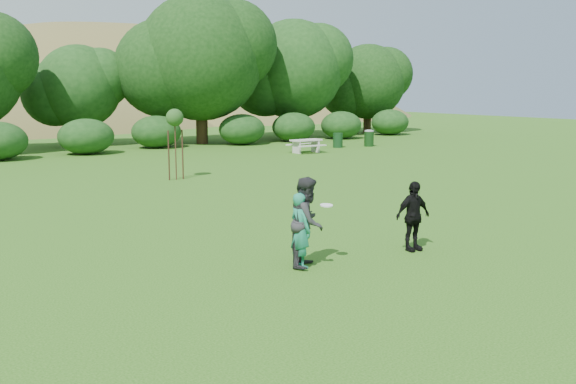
{
  "coord_description": "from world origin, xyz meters",
  "views": [
    {
      "loc": [
        -8.86,
        -10.17,
        3.71
      ],
      "look_at": [
        0.0,
        3.0,
        1.1
      ],
      "focal_mm": 40.0,
      "sensor_mm": 36.0,
      "label": 1
    }
  ],
  "objects_px": {
    "player_teal": "(300,230)",
    "sapling": "(175,120)",
    "picnic_table": "(306,144)",
    "player_grey": "(308,222)",
    "player_black": "(413,216)",
    "trash_can_near": "(338,140)",
    "trash_can_lidded": "(369,138)"
  },
  "relations": [
    {
      "from": "player_black",
      "to": "picnic_table",
      "type": "bearing_deg",
      "value": 64.02
    },
    {
      "from": "picnic_table",
      "to": "player_grey",
      "type": "bearing_deg",
      "value": -125.46
    },
    {
      "from": "picnic_table",
      "to": "trash_can_lidded",
      "type": "relative_size",
      "value": 1.71
    },
    {
      "from": "player_grey",
      "to": "trash_can_near",
      "type": "relative_size",
      "value": 2.09
    },
    {
      "from": "sapling",
      "to": "trash_can_lidded",
      "type": "distance_m",
      "value": 17.63
    },
    {
      "from": "sapling",
      "to": "player_black",
      "type": "bearing_deg",
      "value": -90.97
    },
    {
      "from": "player_black",
      "to": "player_teal",
      "type": "bearing_deg",
      "value": 177.31
    },
    {
      "from": "player_grey",
      "to": "picnic_table",
      "type": "distance_m",
      "value": 23.27
    },
    {
      "from": "sapling",
      "to": "picnic_table",
      "type": "height_order",
      "value": "sapling"
    },
    {
      "from": "trash_can_near",
      "to": "picnic_table",
      "type": "relative_size",
      "value": 0.5
    },
    {
      "from": "player_teal",
      "to": "trash_can_lidded",
      "type": "relative_size",
      "value": 1.5
    },
    {
      "from": "trash_can_near",
      "to": "picnic_table",
      "type": "distance_m",
      "value": 3.8
    },
    {
      "from": "player_teal",
      "to": "trash_can_near",
      "type": "distance_m",
      "value": 26.72
    },
    {
      "from": "trash_can_lidded",
      "to": "sapling",
      "type": "bearing_deg",
      "value": -157.19
    },
    {
      "from": "trash_can_near",
      "to": "sapling",
      "type": "xyz_separation_m",
      "value": [
        -14.02,
        -7.24,
        1.97
      ]
    },
    {
      "from": "player_teal",
      "to": "trash_can_near",
      "type": "bearing_deg",
      "value": -40.89
    },
    {
      "from": "player_grey",
      "to": "player_black",
      "type": "height_order",
      "value": "player_grey"
    },
    {
      "from": "player_teal",
      "to": "player_black",
      "type": "distance_m",
      "value": 2.93
    },
    {
      "from": "player_grey",
      "to": "trash_can_lidded",
      "type": "xyz_separation_m",
      "value": [
        19.12,
        20.02,
        -0.4
      ]
    },
    {
      "from": "player_teal",
      "to": "sapling",
      "type": "relative_size",
      "value": 0.55
    },
    {
      "from": "trash_can_lidded",
      "to": "player_black",
      "type": "bearing_deg",
      "value": -128.88
    },
    {
      "from": "player_black",
      "to": "sapling",
      "type": "relative_size",
      "value": 0.56
    },
    {
      "from": "player_black",
      "to": "trash_can_near",
      "type": "distance_m",
      "value": 25.19
    },
    {
      "from": "player_black",
      "to": "sapling",
      "type": "distance_m",
      "value": 13.63
    },
    {
      "from": "player_grey",
      "to": "trash_can_lidded",
      "type": "height_order",
      "value": "player_grey"
    },
    {
      "from": "player_black",
      "to": "sapling",
      "type": "xyz_separation_m",
      "value": [
        0.23,
        13.53,
        1.62
      ]
    },
    {
      "from": "player_grey",
      "to": "trash_can_near",
      "type": "distance_m",
      "value": 26.6
    },
    {
      "from": "player_teal",
      "to": "player_grey",
      "type": "relative_size",
      "value": 0.84
    },
    {
      "from": "sapling",
      "to": "player_teal",
      "type": "bearing_deg",
      "value": -103.38
    },
    {
      "from": "sapling",
      "to": "picnic_table",
      "type": "distance_m",
      "value": 12.14
    },
    {
      "from": "player_black",
      "to": "trash_can_near",
      "type": "relative_size",
      "value": 1.78
    },
    {
      "from": "player_grey",
      "to": "player_black",
      "type": "relative_size",
      "value": 1.17
    }
  ]
}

